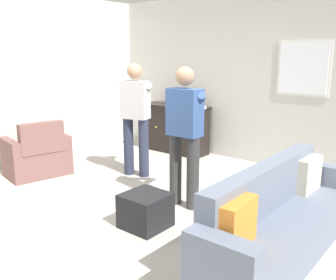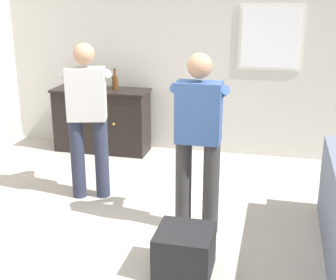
{
  "view_description": "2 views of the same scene",
  "coord_description": "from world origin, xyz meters",
  "px_view_note": "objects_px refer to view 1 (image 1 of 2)",
  "views": [
    {
      "loc": [
        3.13,
        -3.1,
        1.83
      ],
      "look_at": [
        0.38,
        0.24,
        0.82
      ],
      "focal_mm": 40.0,
      "sensor_mm": 36.0,
      "label": 1
    },
    {
      "loc": [
        1.22,
        -3.61,
        2.2
      ],
      "look_at": [
        0.28,
        0.31,
        0.89
      ],
      "focal_mm": 50.0,
      "sensor_mm": 36.0,
      "label": 2
    }
  ],
  "objects_px": {
    "bottle_liquor_amber": "(170,99)",
    "ottoman": "(146,210)",
    "bottle_wine_green": "(185,100)",
    "sideboard_cabinet": "(175,128)",
    "person_standing_left": "(136,114)",
    "person_standing_right": "(185,131)",
    "armchair": "(38,157)",
    "couch": "(280,223)"
  },
  "relations": [
    {
      "from": "bottle_liquor_amber",
      "to": "ottoman",
      "type": "height_order",
      "value": "bottle_liquor_amber"
    },
    {
      "from": "bottle_wine_green",
      "to": "ottoman",
      "type": "distance_m",
      "value": 3.24
    },
    {
      "from": "sideboard_cabinet",
      "to": "person_standing_left",
      "type": "bearing_deg",
      "value": -73.71
    },
    {
      "from": "sideboard_cabinet",
      "to": "person_standing_right",
      "type": "relative_size",
      "value": 0.79
    },
    {
      "from": "armchair",
      "to": "ottoman",
      "type": "distance_m",
      "value": 2.46
    },
    {
      "from": "sideboard_cabinet",
      "to": "bottle_liquor_amber",
      "type": "relative_size",
      "value": 4.94
    },
    {
      "from": "couch",
      "to": "person_standing_left",
      "type": "distance_m",
      "value": 2.87
    },
    {
      "from": "armchair",
      "to": "sideboard_cabinet",
      "type": "bearing_deg",
      "value": 73.58
    },
    {
      "from": "bottle_wine_green",
      "to": "person_standing_right",
      "type": "bearing_deg",
      "value": -53.06
    },
    {
      "from": "armchair",
      "to": "bottle_liquor_amber",
      "type": "distance_m",
      "value": 2.63
    },
    {
      "from": "ottoman",
      "to": "armchair",
      "type": "bearing_deg",
      "value": 174.37
    },
    {
      "from": "person_standing_left",
      "to": "person_standing_right",
      "type": "height_order",
      "value": "same"
    },
    {
      "from": "person_standing_left",
      "to": "couch",
      "type": "bearing_deg",
      "value": -18.57
    },
    {
      "from": "couch",
      "to": "bottle_liquor_amber",
      "type": "relative_size",
      "value": 8.58
    },
    {
      "from": "bottle_wine_green",
      "to": "person_standing_left",
      "type": "relative_size",
      "value": 0.17
    },
    {
      "from": "person_standing_right",
      "to": "couch",
      "type": "bearing_deg",
      "value": -16.71
    },
    {
      "from": "bottle_wine_green",
      "to": "person_standing_right",
      "type": "xyz_separation_m",
      "value": [
        1.51,
        -2.0,
        -0.05
      ]
    },
    {
      "from": "bottle_wine_green",
      "to": "bottle_liquor_amber",
      "type": "distance_m",
      "value": 0.32
    },
    {
      "from": "ottoman",
      "to": "person_standing_right",
      "type": "bearing_deg",
      "value": 92.39
    },
    {
      "from": "couch",
      "to": "ottoman",
      "type": "relative_size",
      "value": 5.16
    },
    {
      "from": "person_standing_right",
      "to": "armchair",
      "type": "bearing_deg",
      "value": -168.55
    },
    {
      "from": "bottle_liquor_amber",
      "to": "person_standing_right",
      "type": "xyz_separation_m",
      "value": [
        1.83,
        -1.97,
        -0.05
      ]
    },
    {
      "from": "armchair",
      "to": "bottle_liquor_amber",
      "type": "xyz_separation_m",
      "value": [
        0.59,
        2.46,
        0.7
      ]
    },
    {
      "from": "bottle_liquor_amber",
      "to": "person_standing_left",
      "type": "height_order",
      "value": "person_standing_left"
    },
    {
      "from": "bottle_wine_green",
      "to": "bottle_liquor_amber",
      "type": "bearing_deg",
      "value": -174.39
    },
    {
      "from": "couch",
      "to": "bottle_liquor_amber",
      "type": "distance_m",
      "value": 4.06
    },
    {
      "from": "couch",
      "to": "sideboard_cabinet",
      "type": "height_order",
      "value": "sideboard_cabinet"
    },
    {
      "from": "person_standing_left",
      "to": "ottoman",
      "type": "bearing_deg",
      "value": -42.86
    },
    {
      "from": "armchair",
      "to": "person_standing_right",
      "type": "bearing_deg",
      "value": 11.45
    },
    {
      "from": "bottle_wine_green",
      "to": "person_standing_left",
      "type": "xyz_separation_m",
      "value": [
        0.24,
        -1.53,
        -0.05
      ]
    },
    {
      "from": "bottle_liquor_amber",
      "to": "person_standing_left",
      "type": "xyz_separation_m",
      "value": [
        0.55,
        -1.49,
        -0.05
      ]
    },
    {
      "from": "couch",
      "to": "sideboard_cabinet",
      "type": "xyz_separation_m",
      "value": [
        -3.09,
        2.36,
        0.11
      ]
    },
    {
      "from": "couch",
      "to": "ottoman",
      "type": "xyz_separation_m",
      "value": [
        -1.36,
        -0.31,
        -0.15
      ]
    },
    {
      "from": "couch",
      "to": "ottoman",
      "type": "height_order",
      "value": "couch"
    },
    {
      "from": "bottle_liquor_amber",
      "to": "person_standing_left",
      "type": "relative_size",
      "value": 0.16
    },
    {
      "from": "armchair",
      "to": "sideboard_cabinet",
      "type": "height_order",
      "value": "sideboard_cabinet"
    },
    {
      "from": "couch",
      "to": "person_standing_left",
      "type": "bearing_deg",
      "value": 161.43
    },
    {
      "from": "couch",
      "to": "sideboard_cabinet",
      "type": "relative_size",
      "value": 1.74
    },
    {
      "from": "couch",
      "to": "person_standing_right",
      "type": "relative_size",
      "value": 1.38
    },
    {
      "from": "bottle_wine_green",
      "to": "sideboard_cabinet",
      "type": "bearing_deg",
      "value": -164.3
    },
    {
      "from": "armchair",
      "to": "bottle_wine_green",
      "type": "xyz_separation_m",
      "value": [
        0.91,
        2.49,
        0.7
      ]
    },
    {
      "from": "sideboard_cabinet",
      "to": "bottle_wine_green",
      "type": "relative_size",
      "value": 4.71
    }
  ]
}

